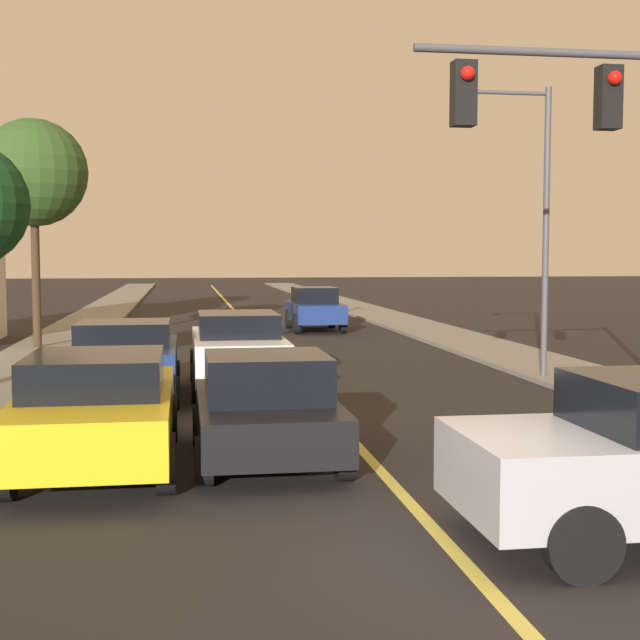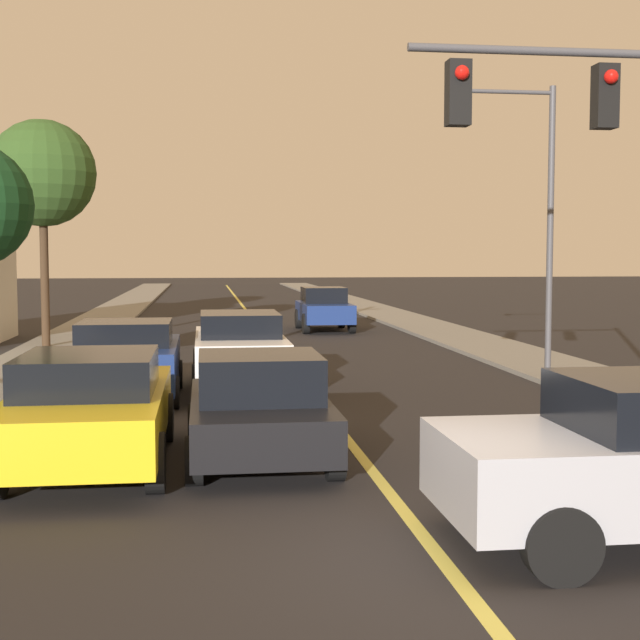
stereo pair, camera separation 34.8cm
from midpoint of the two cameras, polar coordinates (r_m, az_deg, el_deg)
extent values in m
plane|color=black|center=(8.46, 8.11, -15.30)|extent=(200.00, 200.00, 0.00)
cube|color=black|center=(43.78, -5.66, 0.52)|extent=(10.13, 80.00, 0.01)
cube|color=#D1C14C|center=(43.78, -5.66, 0.53)|extent=(0.16, 76.00, 0.00)
cube|color=gray|center=(43.89, -13.92, 0.50)|extent=(2.50, 80.00, 0.12)
cube|color=gray|center=(44.56, 2.47, 0.67)|extent=(2.50, 80.00, 0.12)
cube|color=black|center=(12.20, -4.30, -6.29)|extent=(1.83, 3.80, 0.58)
cube|color=black|center=(11.95, -4.26, -3.63)|extent=(1.61, 1.71, 0.60)
cylinder|color=black|center=(13.38, -8.42, -6.66)|extent=(0.22, 0.61, 0.61)
cylinder|color=black|center=(13.49, -0.98, -6.51)|extent=(0.22, 0.61, 0.61)
cylinder|color=black|center=(11.07, -8.35, -8.95)|extent=(0.22, 0.61, 0.61)
cylinder|color=black|center=(11.21, 0.67, -8.73)|extent=(0.22, 0.61, 0.61)
cube|color=white|center=(18.49, -5.84, -2.17)|extent=(1.79, 4.58, 0.79)
cube|color=black|center=(18.25, -5.82, -0.26)|extent=(1.58, 2.06, 0.47)
cylinder|color=black|center=(19.93, -8.49, -2.88)|extent=(0.22, 0.74, 0.74)
cylinder|color=black|center=(20.01, -3.60, -2.82)|extent=(0.22, 0.74, 0.74)
cylinder|color=black|center=(17.11, -8.44, -4.05)|extent=(0.22, 0.74, 0.74)
cylinder|color=black|center=(17.20, -2.75, -3.97)|extent=(0.22, 0.74, 0.74)
cube|color=gold|center=(12.20, -14.84, -5.91)|extent=(1.92, 4.75, 0.68)
cube|color=black|center=(11.93, -14.99, -3.30)|extent=(1.69, 2.14, 0.49)
cylinder|color=black|center=(13.82, -17.95, -6.21)|extent=(0.22, 0.73, 0.73)
cylinder|color=black|center=(13.65, -10.32, -6.21)|extent=(0.22, 0.73, 0.73)
cylinder|color=black|center=(10.98, -20.43, -8.96)|extent=(0.22, 0.73, 0.73)
cylinder|color=black|center=(10.76, -10.75, -9.03)|extent=(0.22, 0.73, 0.73)
cube|color=navy|center=(17.70, -12.93, -2.78)|extent=(1.97, 4.02, 0.78)
cube|color=black|center=(17.47, -13.00, -0.83)|extent=(1.73, 1.81, 0.45)
cylinder|color=black|center=(19.07, -15.44, -3.51)|extent=(0.22, 0.61, 0.61)
cylinder|color=black|center=(18.94, -9.81, -3.47)|extent=(0.22, 0.61, 0.61)
cylinder|color=black|center=(16.62, -16.44, -4.66)|extent=(0.22, 0.61, 0.61)
cylinder|color=black|center=(16.47, -9.97, -4.63)|extent=(0.22, 0.61, 0.61)
cube|color=navy|center=(32.79, -0.63, 0.52)|extent=(1.74, 3.92, 0.67)
cube|color=black|center=(32.91, -0.67, 1.61)|extent=(1.53, 1.77, 0.57)
cylinder|color=black|center=(31.74, 1.16, -0.21)|extent=(0.22, 0.73, 0.73)
cylinder|color=black|center=(31.50, -1.80, -0.24)|extent=(0.22, 0.73, 0.73)
cylinder|color=black|center=(34.14, 0.46, 0.11)|extent=(0.22, 0.73, 0.73)
cylinder|color=black|center=(33.91, -2.30, 0.07)|extent=(0.22, 0.73, 0.73)
cylinder|color=black|center=(8.13, 15.25, -13.65)|extent=(0.69, 0.22, 0.69)
cylinder|color=black|center=(9.81, 10.71, -10.46)|extent=(0.69, 0.22, 0.69)
cylinder|color=#47474C|center=(13.64, 15.44, 16.13)|extent=(4.79, 0.12, 0.12)
cube|color=black|center=(13.73, 17.26, 13.42)|extent=(0.32, 0.28, 0.90)
sphere|color=red|center=(13.61, 17.63, 14.56)|extent=(0.20, 0.20, 0.20)
cube|color=black|center=(12.95, 8.39, 14.13)|extent=(0.32, 0.28, 0.90)
sphere|color=red|center=(12.83, 8.65, 15.35)|extent=(0.20, 0.20, 0.20)
cylinder|color=#47474C|center=(20.29, 13.78, 5.44)|extent=(0.14, 0.14, 6.34)
cylinder|color=#47474C|center=(20.23, 11.24, 14.09)|extent=(2.00, 0.09, 0.09)
sphere|color=beige|center=(19.91, 8.45, 14.14)|extent=(0.36, 0.36, 0.36)
cylinder|color=#3D2B1C|center=(27.24, -18.06, 2.51)|extent=(0.24, 0.24, 3.97)
sphere|color=#2D4C1E|center=(27.33, -18.21, 8.95)|extent=(3.10, 3.10, 3.10)
camera|label=1|loc=(0.17, -90.60, -0.04)|focal=50.00mm
camera|label=2|loc=(0.17, 89.40, 0.04)|focal=50.00mm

